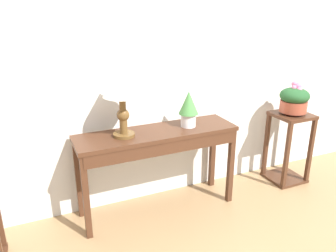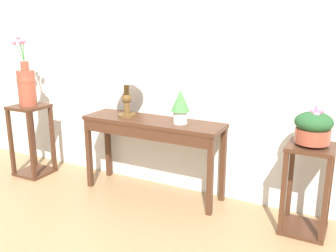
% 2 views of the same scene
% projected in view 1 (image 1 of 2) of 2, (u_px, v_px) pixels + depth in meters
% --- Properties ---
extents(back_wall_with_art, '(9.00, 0.10, 2.80)m').
position_uv_depth(back_wall_with_art, '(155.00, 40.00, 2.77)').
color(back_wall_with_art, silver).
rests_on(back_wall_with_art, ground).
extents(console_table, '(1.32, 0.37, 0.72)m').
position_uv_depth(console_table, '(158.00, 144.00, 2.74)').
color(console_table, '#472819').
rests_on(console_table, ground).
extents(table_lamp, '(0.29, 0.29, 0.55)m').
position_uv_depth(table_lamp, '(122.00, 86.00, 2.49)').
color(table_lamp, brown).
rests_on(table_lamp, console_table).
extents(potted_plant_on_console, '(0.16, 0.16, 0.30)m').
position_uv_depth(potted_plant_on_console, '(189.00, 107.00, 2.77)').
color(potted_plant_on_console, silver).
rests_on(potted_plant_on_console, console_table).
extents(pedestal_stand_right, '(0.34, 0.34, 0.70)m').
position_uv_depth(pedestal_stand_right, '(288.00, 147.00, 3.34)').
color(pedestal_stand_right, '#472819').
rests_on(pedestal_stand_right, ground).
extents(planter_bowl_wide_right, '(0.27, 0.27, 0.31)m').
position_uv_depth(planter_bowl_wide_right, '(294.00, 99.00, 3.17)').
color(planter_bowl_wide_right, '#9E4733').
rests_on(planter_bowl_wide_right, pedestal_stand_right).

